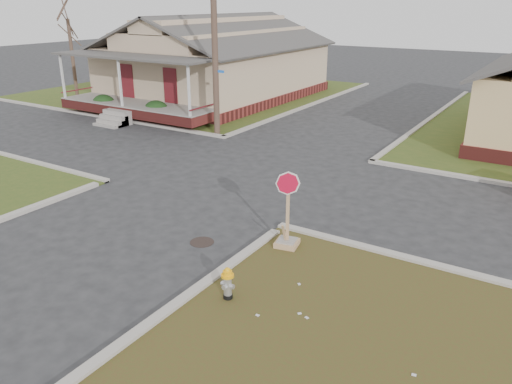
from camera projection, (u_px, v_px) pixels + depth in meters
The scene contains 11 objects.
ground at pixel (154, 218), 14.74m from camera, with size 120.00×120.00×0.00m, color #272729.
verge_far_left at pixel (193, 91), 35.42m from camera, with size 19.00×19.00×0.05m, color #374D1B.
curbs at pixel (246, 172), 18.69m from camera, with size 80.00×40.00×0.12m, color #AAA399, non-canonical shape.
manhole at pixel (202, 242), 13.25m from camera, with size 0.64×0.64×0.01m, color black.
corner_house at pixel (215, 63), 32.08m from camera, with size 10.10×15.50×5.30m.
utility_pole at pixel (214, 33), 22.19m from camera, with size 1.80×0.28×9.00m.
tree_far_left at pixel (73, 59), 32.27m from camera, with size 0.22×0.22×4.90m, color #463328.
fire_hydrant at pixel (228, 282), 10.53m from camera, with size 0.28×0.28×0.74m.
stop_sign at pixel (287, 230), 12.81m from camera, with size 0.58×0.57×2.04m.
hedge_left at pixel (104, 104), 27.82m from camera, with size 1.44×1.18×1.10m, color black.
hedge_right at pixel (156, 111), 26.24m from camera, with size 1.43×1.17×1.09m, color black.
Camera 1 is at (9.75, -9.80, 6.00)m, focal length 35.00 mm.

